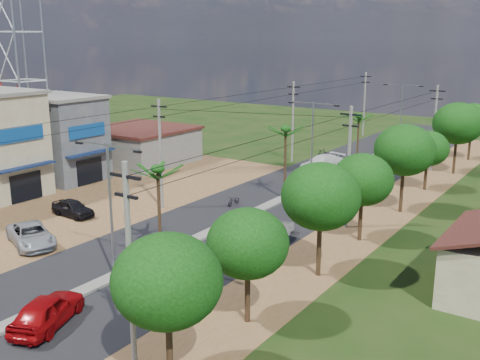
# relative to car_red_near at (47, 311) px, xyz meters

# --- Properties ---
(ground) EXTENTS (160.00, 160.00, 0.00)m
(ground) POSITION_rel_car_red_near_xyz_m (-1.50, 5.81, -0.79)
(ground) COLOR black
(ground) RESTS_ON ground
(road) EXTENTS (12.00, 110.00, 0.04)m
(road) POSITION_rel_car_red_near_xyz_m (-1.50, 20.81, -0.77)
(road) COLOR black
(road) RESTS_ON ground
(median) EXTENTS (1.00, 90.00, 0.18)m
(median) POSITION_rel_car_red_near_xyz_m (-1.50, 23.81, -0.70)
(median) COLOR #605E56
(median) RESTS_ON ground
(dirt_lot_west) EXTENTS (18.00, 46.00, 0.04)m
(dirt_lot_west) POSITION_rel_car_red_near_xyz_m (-16.50, 13.81, -0.78)
(dirt_lot_west) COLOR brown
(dirt_lot_west) RESTS_ON ground
(dirt_shoulder_east) EXTENTS (5.00, 90.00, 0.03)m
(dirt_shoulder_east) POSITION_rel_car_red_near_xyz_m (7.00, 20.81, -0.78)
(dirt_shoulder_east) COLOR brown
(dirt_shoulder_east) RESTS_ON ground
(shophouse_grey) EXTENTS (9.00, 6.40, 8.30)m
(shophouse_grey) POSITION_rel_car_red_near_xyz_m (-23.48, 19.81, 3.37)
(shophouse_grey) COLOR #44484B
(shophouse_grey) RESTS_ON ground
(low_shed) EXTENTS (10.40, 10.40, 3.95)m
(low_shed) POSITION_rel_car_red_near_xyz_m (-22.50, 29.81, 1.17)
(low_shed) COLOR #605E56
(low_shed) RESTS_ON ground
(tree_east_a) EXTENTS (4.40, 4.40, 6.37)m
(tree_east_a) POSITION_rel_car_red_near_xyz_m (8.00, -0.19, 3.69)
(tree_east_a) COLOR black
(tree_east_a) RESTS_ON ground
(tree_east_b) EXTENTS (4.00, 4.00, 5.83)m
(tree_east_b) POSITION_rel_car_red_near_xyz_m (7.80, 5.81, 3.32)
(tree_east_b) COLOR black
(tree_east_b) RESTS_ON ground
(tree_east_c) EXTENTS (4.60, 4.60, 6.83)m
(tree_east_c) POSITION_rel_car_red_near_xyz_m (8.20, 12.81, 4.07)
(tree_east_c) COLOR black
(tree_east_c) RESTS_ON ground
(tree_east_d) EXTENTS (4.20, 4.20, 6.13)m
(tree_east_d) POSITION_rel_car_red_near_xyz_m (7.90, 19.81, 3.54)
(tree_east_d) COLOR black
(tree_east_d) RESTS_ON ground
(tree_east_e) EXTENTS (4.80, 4.80, 7.14)m
(tree_east_e) POSITION_rel_car_red_near_xyz_m (8.10, 27.81, 4.29)
(tree_east_e) COLOR black
(tree_east_e) RESTS_ON ground
(tree_east_f) EXTENTS (3.80, 3.80, 5.52)m
(tree_east_f) POSITION_rel_car_red_near_xyz_m (7.70, 35.81, 3.09)
(tree_east_f) COLOR black
(tree_east_f) RESTS_ON ground
(tree_east_g) EXTENTS (5.00, 5.00, 7.38)m
(tree_east_g) POSITION_rel_car_red_near_xyz_m (8.30, 43.81, 4.45)
(tree_east_g) COLOR black
(tree_east_g) RESTS_ON ground
(tree_east_h) EXTENTS (4.40, 4.40, 6.52)m
(tree_east_h) POSITION_rel_car_red_near_xyz_m (8.00, 51.81, 3.84)
(tree_east_h) COLOR black
(tree_east_h) RESTS_ON ground
(palm_median_near) EXTENTS (2.00, 2.00, 6.15)m
(palm_median_near) POSITION_rel_car_red_near_xyz_m (-1.50, 9.81, 4.74)
(palm_median_near) COLOR black
(palm_median_near) RESTS_ON ground
(palm_median_mid) EXTENTS (2.00, 2.00, 6.55)m
(palm_median_mid) POSITION_rel_car_red_near_xyz_m (-1.50, 25.81, 5.11)
(palm_median_mid) COLOR black
(palm_median_mid) RESTS_ON ground
(palm_median_far) EXTENTS (2.00, 2.00, 5.85)m
(palm_median_far) POSITION_rel_car_red_near_xyz_m (-1.50, 41.81, 4.47)
(palm_median_far) COLOR black
(palm_median_far) RESTS_ON ground
(streetlight_near) EXTENTS (5.10, 0.18, 8.00)m
(streetlight_near) POSITION_rel_car_red_near_xyz_m (-1.50, 5.81, 3.99)
(streetlight_near) COLOR gray
(streetlight_near) RESTS_ON ground
(streetlight_mid) EXTENTS (5.10, 0.18, 8.00)m
(streetlight_mid) POSITION_rel_car_red_near_xyz_m (-1.50, 30.81, 3.99)
(streetlight_mid) COLOR gray
(streetlight_mid) RESTS_ON ground
(streetlight_far) EXTENTS (5.10, 0.18, 8.00)m
(streetlight_far) POSITION_rel_car_red_near_xyz_m (-1.50, 55.81, 3.99)
(streetlight_far) COLOR gray
(streetlight_far) RESTS_ON ground
(utility_pole_w_b) EXTENTS (1.60, 0.24, 9.00)m
(utility_pole_w_b) POSITION_rel_car_red_near_xyz_m (-8.50, 17.81, 3.96)
(utility_pole_w_b) COLOR #605E56
(utility_pole_w_b) RESTS_ON ground
(utility_pole_w_c) EXTENTS (1.60, 0.24, 9.00)m
(utility_pole_w_c) POSITION_rel_car_red_near_xyz_m (-8.50, 39.81, 3.96)
(utility_pole_w_c) COLOR #605E56
(utility_pole_w_c) RESTS_ON ground
(utility_pole_w_d) EXTENTS (1.60, 0.24, 9.00)m
(utility_pole_w_d) POSITION_rel_car_red_near_xyz_m (-8.50, 60.81, 3.96)
(utility_pole_w_d) COLOR #605E56
(utility_pole_w_d) RESTS_ON ground
(utility_pole_e_a) EXTENTS (1.60, 0.24, 9.00)m
(utility_pole_e_a) POSITION_rel_car_red_near_xyz_m (6.00, -0.19, 3.96)
(utility_pole_e_a) COLOR #605E56
(utility_pole_e_a) RESTS_ON ground
(utility_pole_e_b) EXTENTS (1.60, 0.24, 9.00)m
(utility_pole_e_b) POSITION_rel_car_red_near_xyz_m (6.00, 21.81, 3.96)
(utility_pole_e_b) COLOR #605E56
(utility_pole_e_b) RESTS_ON ground
(utility_pole_e_c) EXTENTS (1.60, 0.24, 9.00)m
(utility_pole_e_c) POSITION_rel_car_red_near_xyz_m (6.00, 43.81, 3.96)
(utility_pole_e_c) COLOR #605E56
(utility_pole_e_c) RESTS_ON ground
(car_red_near) EXTENTS (3.44, 5.03, 1.59)m
(car_red_near) POSITION_rel_car_red_near_xyz_m (0.00, 0.00, 0.00)
(car_red_near) COLOR #8E070A
(car_red_near) RESTS_ON ground
(car_silver_mid) EXTENTS (1.78, 4.24, 1.36)m
(car_silver_mid) POSITION_rel_car_red_near_xyz_m (2.86, 16.54, -0.11)
(car_silver_mid) COLOR #A3A7AC
(car_silver_mid) RESTS_ON ground
(car_white_far) EXTENTS (3.55, 5.98, 1.62)m
(car_white_far) POSITION_rel_car_red_near_xyz_m (-3.54, 37.31, 0.02)
(car_white_far) COLOR silver
(car_white_far) RESTS_ON ground
(car_parked_silver) EXTENTS (5.67, 4.16, 1.43)m
(car_parked_silver) POSITION_rel_car_red_near_xyz_m (-10.05, 6.40, -0.08)
(car_parked_silver) COLOR #A3A7AC
(car_parked_silver) RESTS_ON ground
(car_parked_dark) EXTENTS (3.99, 1.77, 1.33)m
(car_parked_dark) POSITION_rel_car_red_near_xyz_m (-12.85, 12.23, -0.13)
(car_parked_dark) COLOR black
(car_parked_dark) RESTS_ON ground
(moto_rider_east) EXTENTS (0.87, 1.78, 0.89)m
(moto_rider_east) POSITION_rel_car_red_near_xyz_m (3.51, 6.85, -0.35)
(moto_rider_east) COLOR black
(moto_rider_east) RESTS_ON ground
(moto_rider_west_a) EXTENTS (0.55, 1.56, 0.82)m
(moto_rider_west_a) POSITION_rel_car_red_near_xyz_m (-4.05, 21.73, -0.38)
(moto_rider_west_a) COLOR black
(moto_rider_west_a) RESTS_ON ground
(moto_rider_west_b) EXTENTS (0.94, 1.97, 1.14)m
(moto_rider_west_b) POSITION_rel_car_red_near_xyz_m (-6.24, 42.95, -0.22)
(moto_rider_west_b) COLOR black
(moto_rider_west_b) RESTS_ON ground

